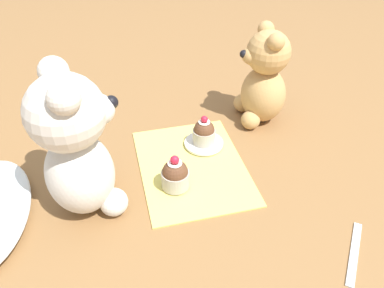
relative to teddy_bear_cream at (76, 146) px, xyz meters
The scene contains 8 objects.
ground_plane 0.24m from the teddy_bear_cream, 76.18° to the right, with size 4.00×4.00×0.00m, color olive.
knitted_placemat 0.24m from the teddy_bear_cream, 76.18° to the right, with size 0.27×0.20×0.01m, color #E0D166.
teddy_bear_cream is the anchor object (origin of this frame).
teddy_bear_tan 0.43m from the teddy_bear_cream, 65.51° to the right, with size 0.12×0.11×0.21m.
cupcake_near_cream_bear 0.18m from the teddy_bear_cream, 90.34° to the right, with size 0.05×0.05×0.07m.
saucer_plate 0.28m from the teddy_bear_cream, 66.06° to the right, with size 0.08×0.08×0.01m, color white.
cupcake_near_tan_bear 0.27m from the teddy_bear_cream, 66.06° to the right, with size 0.05×0.05×0.06m.
teaspoon 0.46m from the teddy_bear_cream, 117.97° to the right, with size 0.12×0.01×0.01m, color silver.
Camera 1 is at (-0.53, 0.13, 0.48)m, focal length 35.00 mm.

